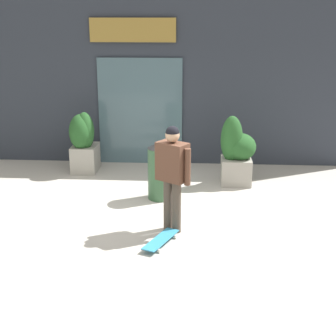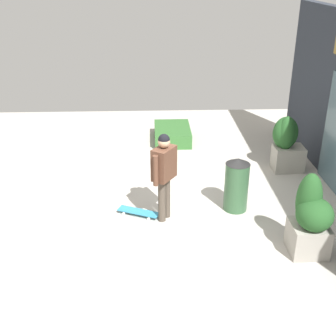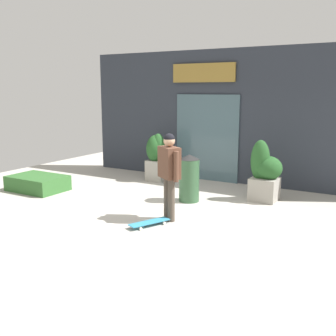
# 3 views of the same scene
# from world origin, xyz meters

# --- Properties ---
(ground_plane) EXTENTS (12.00, 12.00, 0.00)m
(ground_plane) POSITION_xyz_m (0.00, 0.00, 0.00)
(ground_plane) COLOR #B2ADA3
(skateboarder) EXTENTS (0.53, 0.46, 1.59)m
(skateboarder) POSITION_xyz_m (0.36, -0.43, 0.97)
(skateboarder) COLOR #4C4238
(skateboarder) RESTS_ON ground_plane
(skateboard) EXTENTS (0.49, 0.78, 0.08)m
(skateboard) POSITION_xyz_m (0.22, -0.89, 0.06)
(skateboard) COLOR teal
(skateboard) RESTS_ON ground_plane
(planter_box_left) EXTENTS (0.66, 0.58, 1.31)m
(planter_box_left) POSITION_xyz_m (1.43, 1.76, 0.60)
(planter_box_left) COLOR gray
(planter_box_left) RESTS_ON ground_plane
(planter_box_right) EXTENTS (0.51, 0.70, 1.24)m
(planter_box_right) POSITION_xyz_m (-1.58, 2.27, 0.63)
(planter_box_right) COLOR gray
(planter_box_right) RESTS_ON ground_plane
(trash_bin) EXTENTS (0.44, 0.44, 1.02)m
(trash_bin) POSITION_xyz_m (0.08, 0.89, 0.51)
(trash_bin) COLOR #335938
(trash_bin) RESTS_ON ground_plane
(hedge_ledge) EXTENTS (1.30, 0.90, 0.35)m
(hedge_ledge) POSITION_xyz_m (-3.45, -0.09, 0.18)
(hedge_ledge) COLOR #33662D
(hedge_ledge) RESTS_ON ground_plane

